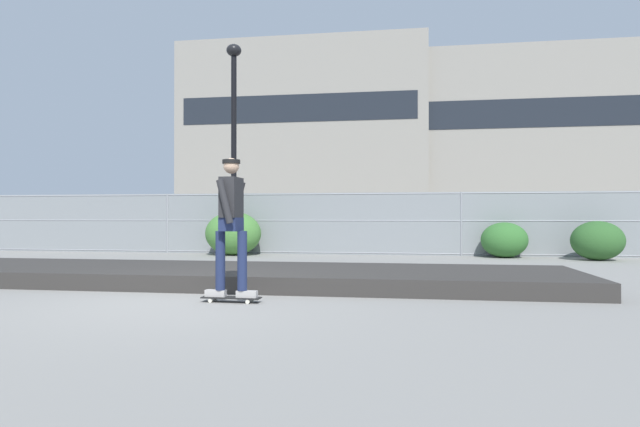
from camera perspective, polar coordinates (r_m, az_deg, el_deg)
The scene contains 13 objects.
ground_plane at distance 7.59m, azimuth -13.65°, elevation -9.03°, with size 120.00×120.00×0.00m, color gray.
gravel_berm at distance 9.47m, azimuth -8.87°, elevation -6.48°, with size 11.39×2.66×0.26m, color #33302D.
skateboard at distance 7.41m, azimuth -9.37°, elevation -8.80°, with size 0.81×0.23×0.07m.
skater at distance 7.33m, azimuth -9.36°, elevation -0.38°, with size 0.72×0.59×1.86m.
chain_fence at distance 16.23m, azimuth -1.27°, elevation -1.05°, with size 26.99×0.06×1.85m.
street_lamp at distance 16.34m, azimuth -9.09°, elevation 9.49°, with size 0.44×0.44×6.23m.
parked_car_near at distance 19.14m, azimuth -7.26°, elevation -1.21°, with size 4.47×2.08×1.66m.
parked_car_mid at distance 18.35m, azimuth 12.43°, elevation -1.25°, with size 4.54×2.23×1.66m.
library_building at distance 55.52m, azimuth -1.20°, elevation 7.68°, with size 23.52×12.47×17.64m.
office_block at distance 56.49m, azimuth 18.20°, elevation 6.80°, with size 31.92×13.55×16.16m.
shrub_left at distance 16.07m, azimuth -9.16°, elevation -2.09°, with size 1.66×1.36×1.28m.
shrub_center at distance 15.77m, azimuth 18.90°, elevation -2.67°, with size 1.27×1.04×0.98m.
shrub_right at distance 15.77m, azimuth 27.27°, elevation -2.57°, with size 1.33×1.09×1.03m.
Camera 1 is at (2.88, -6.92, 1.16)m, focal length 30.29 mm.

